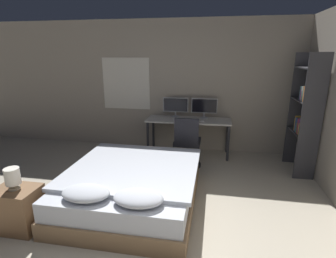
{
  "coord_description": "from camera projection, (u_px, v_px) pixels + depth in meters",
  "views": [
    {
      "loc": [
        0.42,
        -1.83,
        2.01
      ],
      "look_at": [
        -0.36,
        2.49,
        0.75
      ],
      "focal_mm": 28.0,
      "sensor_mm": 36.0,
      "label": 1
    }
  ],
  "objects": [
    {
      "name": "computer_mouse",
      "position": [
        202.0,
        121.0,
        5.06
      ],
      "size": [
        0.07,
        0.05,
        0.04
      ],
      "color": "#B7B7BC",
      "rests_on": "desk"
    },
    {
      "name": "keyboard",
      "position": [
        188.0,
        121.0,
        5.11
      ],
      "size": [
        0.39,
        0.13,
        0.02
      ],
      "color": "#B7B7BC",
      "rests_on": "desk"
    },
    {
      "name": "monitor_right",
      "position": [
        204.0,
        107.0,
        5.36
      ],
      "size": [
        0.53,
        0.16,
        0.41
      ],
      "color": "#B7B7BC",
      "rests_on": "desk"
    },
    {
      "name": "desk",
      "position": [
        189.0,
        123.0,
        5.31
      ],
      "size": [
        1.69,
        0.59,
        0.74
      ],
      "color": "beige",
      "rests_on": "ground_plane"
    },
    {
      "name": "bedside_lamp",
      "position": [
        12.0,
        177.0,
        2.96
      ],
      "size": [
        0.17,
        0.17,
        0.26
      ],
      "color": "gray",
      "rests_on": "nightstand"
    },
    {
      "name": "bookshelf",
      "position": [
        306.0,
        111.0,
        4.36
      ],
      "size": [
        0.33,
        0.74,
        2.04
      ],
      "color": "#333338",
      "rests_on": "ground_plane"
    },
    {
      "name": "bed",
      "position": [
        132.0,
        186.0,
        3.61
      ],
      "size": [
        1.74,
        1.95,
        0.59
      ],
      "color": "#846647",
      "rests_on": "ground_plane"
    },
    {
      "name": "nightstand",
      "position": [
        18.0,
        209.0,
        3.08
      ],
      "size": [
        0.5,
        0.39,
        0.52
      ],
      "color": "brown",
      "rests_on": "ground_plane"
    },
    {
      "name": "office_chair",
      "position": [
        187.0,
        146.0,
        4.76
      ],
      "size": [
        0.52,
        0.52,
        0.95
      ],
      "color": "black",
      "rests_on": "ground_plane"
    },
    {
      "name": "monitor_left",
      "position": [
        176.0,
        106.0,
        5.46
      ],
      "size": [
        0.53,
        0.16,
        0.41
      ],
      "color": "#B7B7BC",
      "rests_on": "desk"
    },
    {
      "name": "wall_back",
      "position": [
        194.0,
        87.0,
        5.45
      ],
      "size": [
        12.0,
        0.08,
        2.7
      ],
      "color": "#9E9384",
      "rests_on": "ground_plane"
    }
  ]
}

